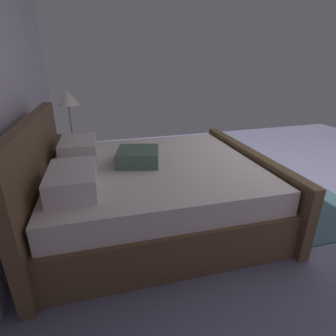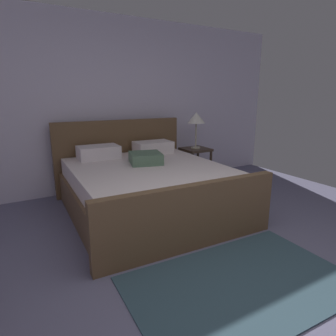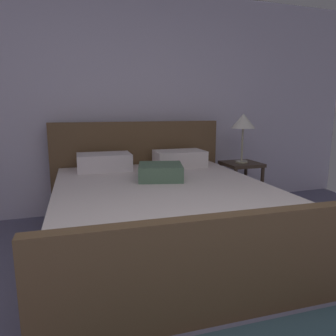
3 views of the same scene
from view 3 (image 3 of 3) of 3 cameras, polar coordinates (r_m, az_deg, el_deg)
The scene contains 4 objects.
wall_back at distance 3.97m, azimuth -7.95°, elevation 11.62°, with size 6.51×0.12×2.66m, color silver.
bed at distance 2.90m, azimuth -1.71°, elevation -7.89°, with size 2.07×2.29×1.12m.
nightstand_right at distance 4.08m, azimuth 13.17°, elevation -1.72°, with size 0.44×0.44×0.60m.
table_lamp_right at distance 3.99m, azimuth 13.61°, elevation 8.10°, with size 0.30×0.30×0.61m.
Camera 3 is at (-0.71, -0.54, 1.27)m, focal length 33.29 mm.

